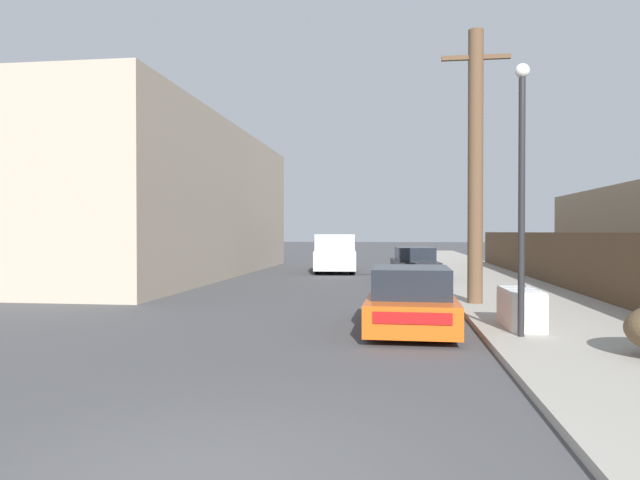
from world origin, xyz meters
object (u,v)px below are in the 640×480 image
(parked_sports_car_red, at_px, (411,301))
(utility_pole, at_px, (475,165))
(car_parked_mid, at_px, (414,265))
(pickup_truck, at_px, (335,253))
(discarded_fridge, at_px, (521,308))
(street_lamp, at_px, (522,179))

(parked_sports_car_red, distance_m, utility_pole, 5.22)
(parked_sports_car_red, relative_size, utility_pole, 0.59)
(car_parked_mid, distance_m, pickup_truck, 5.60)
(discarded_fridge, height_order, parked_sports_car_red, parked_sports_car_red)
(pickup_truck, height_order, utility_pole, utility_pole)
(parked_sports_car_red, height_order, street_lamp, street_lamp)
(discarded_fridge, bearing_deg, car_parked_mid, 97.33)
(street_lamp, bearing_deg, discarded_fridge, 78.44)
(discarded_fridge, distance_m, street_lamp, 2.70)
(discarded_fridge, bearing_deg, street_lamp, -102.12)
(discarded_fridge, bearing_deg, pickup_truck, 107.74)
(pickup_truck, distance_m, street_lamp, 18.34)
(parked_sports_car_red, xyz_separation_m, car_parked_mid, (0.46, 12.10, 0.06))
(discarded_fridge, height_order, street_lamp, street_lamp)
(pickup_truck, bearing_deg, utility_pole, 107.00)
(discarded_fridge, xyz_separation_m, pickup_truck, (-5.43, 16.43, 0.45))
(discarded_fridge, distance_m, car_parked_mid, 12.39)
(utility_pole, bearing_deg, parked_sports_car_red, -116.00)
(car_parked_mid, bearing_deg, street_lamp, -87.10)
(pickup_truck, height_order, street_lamp, street_lamp)
(discarded_fridge, distance_m, utility_pole, 5.10)
(pickup_truck, relative_size, utility_pole, 0.79)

